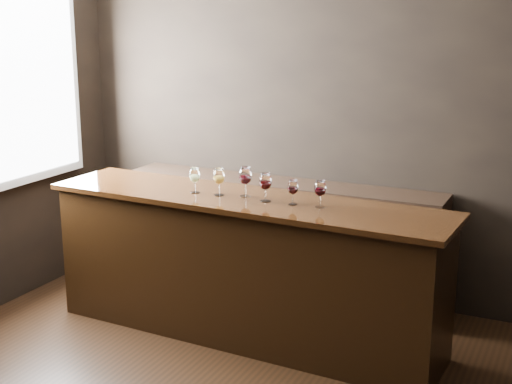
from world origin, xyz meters
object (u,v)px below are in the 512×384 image
at_px(back_bar_shelf, 280,238).
at_px(glass_red_d, 320,189).
at_px(bar_counter, 245,270).
at_px(glass_red_b, 265,182).
at_px(glass_amber, 219,177).
at_px(glass_red_a, 245,176).
at_px(glass_white, 195,176).
at_px(glass_red_c, 293,188).

height_order(back_bar_shelf, glass_red_d, glass_red_d).
height_order(bar_counter, glass_red_b, glass_red_b).
bearing_deg(glass_amber, glass_red_d, 0.52).
relative_size(glass_amber, glass_red_b, 0.98).
xyz_separation_m(bar_counter, back_bar_shelf, (-0.10, 0.85, -0.02)).
bearing_deg(bar_counter, back_bar_shelf, 99.02).
height_order(glass_red_a, glass_red_b, glass_red_a).
xyz_separation_m(glass_amber, glass_red_d, (0.76, 0.01, -0.01)).
relative_size(glass_white, glass_red_c, 1.07).
height_order(glass_white, glass_red_b, glass_red_b).
distance_m(back_bar_shelf, glass_red_a, 1.08).
bearing_deg(back_bar_shelf, glass_red_b, -72.64).
distance_m(bar_counter, glass_red_d, 0.88).
distance_m(glass_red_a, glass_red_b, 0.19).
height_order(glass_amber, glass_red_b, glass_red_b).
xyz_separation_m(glass_amber, glass_red_c, (0.57, -0.00, -0.02)).
bearing_deg(glass_red_d, bar_counter, 179.11).
distance_m(glass_amber, glass_red_b, 0.37).
xyz_separation_m(glass_red_b, glass_red_d, (0.39, 0.02, -0.01)).
bearing_deg(bar_counter, glass_amber, -172.89).
height_order(back_bar_shelf, glass_white, glass_white).
xyz_separation_m(glass_white, glass_red_c, (0.76, 0.01, -0.01)).
distance_m(bar_counter, glass_red_c, 0.76).
height_order(back_bar_shelf, glass_amber, glass_amber).
bearing_deg(glass_amber, back_bar_shelf, 83.61).
bearing_deg(glass_red_c, bar_counter, 176.95).
distance_m(back_bar_shelf, glass_amber, 1.11).
bearing_deg(glass_red_c, glass_red_a, 172.21).
distance_m(bar_counter, back_bar_shelf, 0.85).
xyz_separation_m(back_bar_shelf, glass_red_a, (0.09, -0.81, 0.71)).
bearing_deg(glass_red_b, glass_red_a, 161.98).
bearing_deg(glass_red_a, back_bar_shelf, 96.17).
bearing_deg(glass_red_d, glass_red_a, 175.88).
bearing_deg(back_bar_shelf, glass_white, -108.21).
xyz_separation_m(glass_white, glass_red_a, (0.38, 0.06, 0.02)).
bearing_deg(glass_red_a, glass_red_b, -18.02).
xyz_separation_m(glass_white, glass_amber, (0.19, 0.01, 0.01)).
relative_size(back_bar_shelf, glass_red_d, 14.45).
bearing_deg(glass_red_d, glass_red_c, -176.65).
xyz_separation_m(glass_red_a, glass_red_b, (0.19, -0.06, -0.01)).
relative_size(back_bar_shelf, glass_red_c, 15.61).
distance_m(glass_white, glass_red_d, 0.95).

